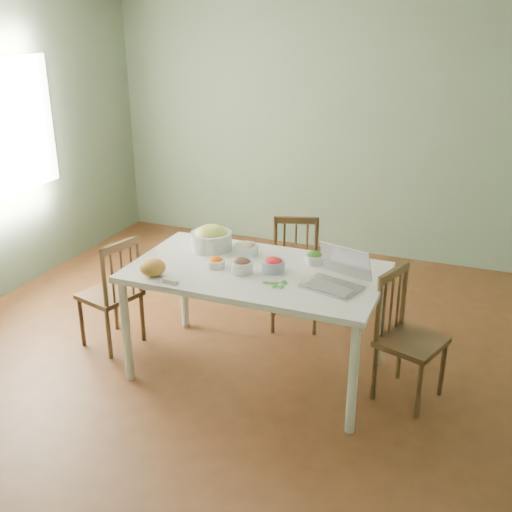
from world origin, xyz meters
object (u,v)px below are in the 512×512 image
at_px(laptop, 332,271).
at_px(chair_right, 412,339).
at_px(dining_table, 256,322).
at_px(chair_far, 295,275).
at_px(bread_boule, 153,267).
at_px(chair_left, 109,292).
at_px(bowl_squash, 211,238).

bearing_deg(laptop, chair_right, 35.22).
relative_size(dining_table, chair_far, 1.93).
bearing_deg(laptop, dining_table, -173.93).
height_order(dining_table, bread_boule, bread_boule).
bearing_deg(laptop, chair_left, -166.06).
xyz_separation_m(bowl_squash, laptop, (1.02, -0.33, 0.03)).
relative_size(bowl_squash, laptop, 0.85).
distance_m(bread_boule, bowl_squash, 0.60).
bearing_deg(chair_right, chair_far, 75.09).
bearing_deg(bowl_squash, dining_table, -27.69).
distance_m(chair_right, bread_boule, 1.79).
xyz_separation_m(chair_far, laptop, (0.54, -0.89, 0.48)).
relative_size(chair_left, laptop, 2.49).
distance_m(chair_left, chair_right, 2.29).
bearing_deg(dining_table, chair_left, -178.20).
bearing_deg(bowl_squash, chair_right, -5.73).
bearing_deg(dining_table, laptop, -9.79).
xyz_separation_m(chair_far, bread_boule, (-0.63, -1.14, 0.42)).
height_order(dining_table, chair_right, chair_right).
bearing_deg(bread_boule, laptop, 11.96).
height_order(chair_left, chair_right, chair_right).
height_order(dining_table, laptop, laptop).
bearing_deg(chair_far, bowl_squash, -147.80).
distance_m(chair_left, bread_boule, 0.79).
bearing_deg(bread_boule, chair_left, 152.79).
xyz_separation_m(chair_far, chair_right, (1.06, -0.71, 0.00)).
xyz_separation_m(chair_far, chair_left, (-1.23, -0.83, 0.00)).
bearing_deg(chair_right, chair_left, 112.07).
relative_size(chair_left, bread_boule, 5.09).
bearing_deg(dining_table, chair_far, 88.36).
relative_size(chair_far, laptop, 2.49).
relative_size(dining_table, chair_right, 1.91).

